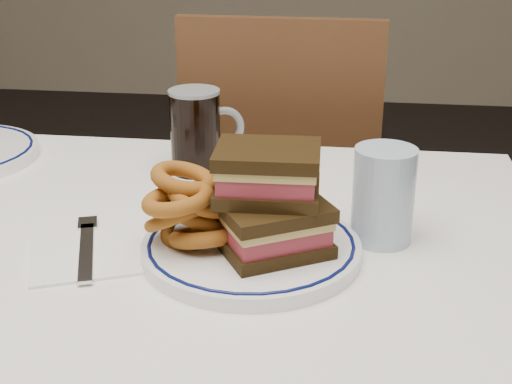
# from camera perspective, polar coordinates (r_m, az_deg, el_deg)

# --- Properties ---
(dining_table) EXTENTS (1.27, 0.87, 0.75)m
(dining_table) POSITION_cam_1_polar(r_m,az_deg,el_deg) (1.01, -14.13, -9.39)
(dining_table) COLOR white
(dining_table) RESTS_ON floor
(chair_far) EXTENTS (0.44, 0.44, 0.94)m
(chair_far) POSITION_cam_1_polar(r_m,az_deg,el_deg) (1.71, 2.25, 0.10)
(chair_far) COLOR #4E2919
(chair_far) RESTS_ON floor
(main_plate) EXTENTS (0.27, 0.27, 0.02)m
(main_plate) POSITION_cam_1_polar(r_m,az_deg,el_deg) (0.89, -0.38, -4.45)
(main_plate) COLOR white
(main_plate) RESTS_ON dining_table
(reuben_sandwich) EXTENTS (0.15, 0.15, 0.13)m
(reuben_sandwich) POSITION_cam_1_polar(r_m,az_deg,el_deg) (0.85, 1.21, -0.66)
(reuben_sandwich) COLOR black
(reuben_sandwich) RESTS_ON main_plate
(onion_rings_main) EXTENTS (0.13, 0.13, 0.12)m
(onion_rings_main) POSITION_cam_1_polar(r_m,az_deg,el_deg) (0.88, -5.12, -1.37)
(onion_rings_main) COLOR brown
(onion_rings_main) RESTS_ON main_plate
(ketchup_ramekin) EXTENTS (0.06, 0.06, 0.03)m
(ketchup_ramekin) POSITION_cam_1_polar(r_m,az_deg,el_deg) (0.97, -1.41, -0.33)
(ketchup_ramekin) COLOR silver
(ketchup_ramekin) RESTS_ON main_plate
(beer_mug) EXTENTS (0.12, 0.08, 0.14)m
(beer_mug) POSITION_cam_1_polar(r_m,az_deg,el_deg) (1.15, -4.74, 4.93)
(beer_mug) COLOR black
(beer_mug) RESTS_ON dining_table
(water_glass) EXTENTS (0.08, 0.08, 0.13)m
(water_glass) POSITION_cam_1_polar(r_m,az_deg,el_deg) (0.92, 10.15, -0.26)
(water_glass) COLOR #ADC6E0
(water_glass) RESTS_ON dining_table
(napkin_fork) EXTENTS (0.18, 0.19, 0.01)m
(napkin_fork) POSITION_cam_1_polar(r_m,az_deg,el_deg) (0.92, -13.40, -4.74)
(napkin_fork) COLOR white
(napkin_fork) RESTS_ON dining_table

